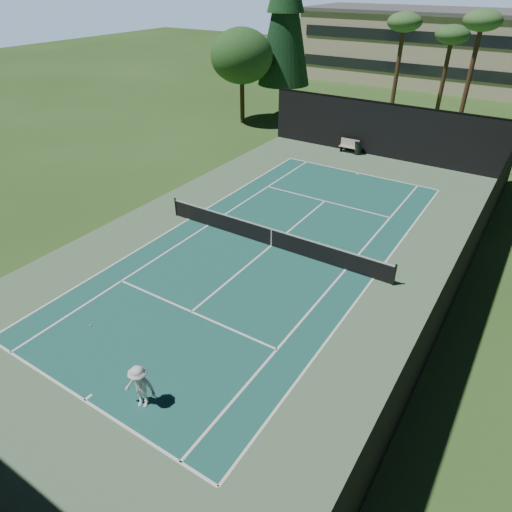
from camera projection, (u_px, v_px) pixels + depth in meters
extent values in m
plane|color=#2C511E|center=(271.00, 246.00, 23.47)|extent=(160.00, 160.00, 0.00)
cube|color=#537552|center=(271.00, 246.00, 23.47)|extent=(18.00, 32.00, 0.01)
cube|color=#1B5950|center=(271.00, 246.00, 23.47)|extent=(10.97, 23.77, 0.01)
cube|color=white|center=(84.00, 400.00, 14.98)|extent=(10.97, 0.10, 0.01)
cube|color=white|center=(359.00, 173.00, 31.94)|extent=(10.97, 0.10, 0.01)
cube|color=white|center=(191.00, 312.00, 18.89)|extent=(8.23, 0.10, 0.01)
cube|color=white|center=(325.00, 201.00, 28.03)|extent=(8.23, 0.10, 0.01)
cube|color=white|center=(189.00, 219.00, 25.98)|extent=(0.10, 23.77, 0.01)
cube|color=white|center=(373.00, 278.00, 20.94)|extent=(0.10, 23.77, 0.01)
cube|color=white|center=(208.00, 225.00, 25.35)|extent=(0.10, 23.77, 0.01)
cube|color=white|center=(346.00, 270.00, 21.57)|extent=(0.10, 23.77, 0.01)
cube|color=white|center=(271.00, 246.00, 23.46)|extent=(0.10, 12.80, 0.01)
cube|color=white|center=(88.00, 397.00, 15.09)|extent=(0.10, 0.30, 0.01)
cube|color=white|center=(358.00, 174.00, 31.84)|extent=(0.10, 0.30, 0.01)
cylinder|color=black|center=(176.00, 207.00, 26.12)|extent=(0.10, 0.10, 1.10)
cylinder|color=black|center=(395.00, 275.00, 20.24)|extent=(0.10, 0.10, 1.10)
cube|color=black|center=(271.00, 238.00, 23.21)|extent=(12.80, 0.02, 0.92)
cube|color=white|center=(271.00, 229.00, 22.95)|extent=(12.80, 0.04, 0.07)
cube|color=white|center=(271.00, 238.00, 23.21)|extent=(0.05, 0.03, 0.92)
cube|color=black|center=(383.00, 130.00, 33.83)|extent=(18.00, 0.04, 4.00)
cube|color=black|center=(464.00, 265.00, 18.28)|extent=(0.04, 32.00, 4.00)
cube|color=black|center=(140.00, 174.00, 26.55)|extent=(0.04, 32.00, 4.00)
cube|color=black|center=(387.00, 103.00, 32.78)|extent=(18.00, 0.06, 0.06)
imported|color=white|center=(140.00, 387.00, 14.41)|extent=(1.21, 0.91, 1.67)
sphere|color=#D4EE36|center=(90.00, 326.00, 18.12)|extent=(0.08, 0.08, 0.08)
sphere|color=#E2F237|center=(291.00, 230.00, 24.85)|extent=(0.08, 0.08, 0.08)
sphere|color=yellow|center=(320.00, 242.00, 23.76)|extent=(0.07, 0.07, 0.07)
sphere|color=#BACD2E|center=(231.00, 196.00, 28.63)|extent=(0.07, 0.07, 0.07)
cube|color=#B8AD99|center=(349.00, 147.00, 35.37)|extent=(1.50, 0.45, 0.05)
cube|color=beige|center=(350.00, 143.00, 35.36)|extent=(1.50, 0.06, 0.55)
cube|color=black|center=(341.00, 149.00, 35.78)|extent=(0.06, 0.40, 0.42)
cube|color=black|center=(356.00, 151.00, 35.23)|extent=(0.06, 0.40, 0.42)
cylinder|color=black|center=(358.00, 149.00, 35.05)|extent=(0.52, 0.52, 0.90)
cylinder|color=black|center=(359.00, 143.00, 34.80)|extent=(0.56, 0.56, 0.05)
cylinder|color=#462C1E|center=(283.00, 97.00, 43.73)|extent=(0.50, 0.50, 3.60)
cone|color=black|center=(286.00, 12.00, 39.92)|extent=(4.80, 4.80, 12.00)
cylinder|color=#4F3921|center=(396.00, 77.00, 39.26)|extent=(0.36, 0.36, 8.55)
ellipsoid|color=#38662E|center=(405.00, 22.00, 37.00)|extent=(2.80, 2.80, 1.54)
cylinder|color=#48331E|center=(442.00, 83.00, 39.32)|extent=(0.36, 0.36, 7.65)
ellipsoid|color=#315D2A|center=(453.00, 34.00, 37.29)|extent=(2.80, 2.80, 1.54)
cylinder|color=#4E3221|center=(468.00, 85.00, 35.67)|extent=(0.36, 0.36, 9.00)
ellipsoid|color=#38662E|center=(483.00, 20.00, 33.29)|extent=(2.80, 2.80, 1.54)
cylinder|color=#46331E|center=(242.00, 102.00, 41.76)|extent=(0.40, 0.40, 3.74)
ellipsoid|color=#255320|center=(242.00, 56.00, 39.69)|extent=(5.44, 5.44, 4.62)
cube|color=beige|center=(472.00, 51.00, 54.19)|extent=(40.00, 12.00, 8.00)
cube|color=#59595B|center=(481.00, 12.00, 52.02)|extent=(40.50, 12.50, 0.40)
cube|color=black|center=(457.00, 74.00, 50.71)|extent=(38.00, 0.15, 1.20)
cube|color=black|center=(464.00, 40.00, 48.92)|extent=(38.00, 0.15, 1.20)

